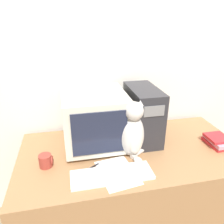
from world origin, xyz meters
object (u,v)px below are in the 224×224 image
object	(u,v)px
crt_monitor	(95,119)
pen	(90,168)
keyboard	(112,175)
cat	(132,132)
mug	(46,161)
book_stack	(217,141)
computer_tower	(143,114)

from	to	relation	value
crt_monitor	pen	xyz separation A→B (m)	(-0.08, -0.30, -0.20)
keyboard	pen	xyz separation A→B (m)	(-0.12, 0.09, -0.01)
crt_monitor	keyboard	bearing A→B (deg)	-83.73
cat	mug	distance (m)	0.58
crt_monitor	pen	distance (m)	0.37
crt_monitor	mug	xyz separation A→B (m)	(-0.35, -0.21, -0.16)
crt_monitor	cat	distance (m)	0.30
keyboard	book_stack	world-z (taller)	book_stack
computer_tower	cat	distance (m)	0.25
pen	mug	world-z (taller)	mug
keyboard	mug	world-z (taller)	mug
computer_tower	pen	bearing A→B (deg)	-145.94
book_stack	pen	size ratio (longest dim) A/B	1.61
crt_monitor	computer_tower	distance (m)	0.36
cat	pen	bearing A→B (deg)	-173.46
mug	crt_monitor	bearing A→B (deg)	31.14
keyboard	cat	size ratio (longest dim) A/B	1.22
computer_tower	keyboard	size ratio (longest dim) A/B	0.84
crt_monitor	mug	distance (m)	0.44
mug	keyboard	bearing A→B (deg)	-24.91
keyboard	mug	size ratio (longest dim) A/B	5.65
computer_tower	book_stack	distance (m)	0.59
mug	pen	bearing A→B (deg)	-17.98
crt_monitor	cat	xyz separation A→B (m)	(0.22, -0.20, -0.03)
pen	mug	bearing A→B (deg)	162.02
keyboard	book_stack	distance (m)	0.86
book_stack	pen	bearing A→B (deg)	-175.02
book_stack	mug	bearing A→B (deg)	179.89
pen	computer_tower	bearing A→B (deg)	34.06
computer_tower	pen	distance (m)	0.57
crt_monitor	cat	world-z (taller)	cat
cat	book_stack	bearing A→B (deg)	-12.78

